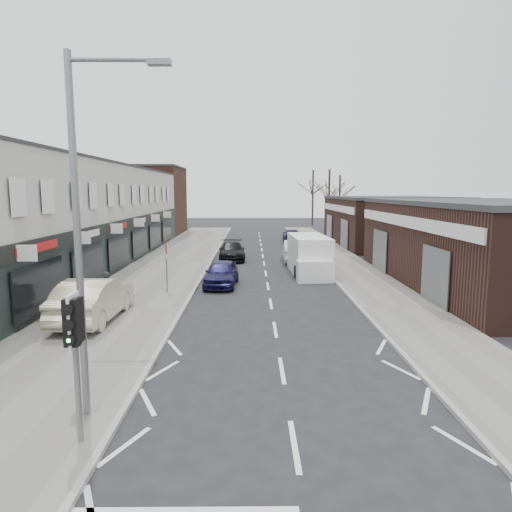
{
  "coord_description": "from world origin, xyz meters",
  "views": [
    {
      "loc": [
        -0.87,
        -10.77,
        5.21
      ],
      "look_at": [
        -0.71,
        7.61,
        2.6
      ],
      "focal_mm": 32.0,
      "sensor_mm": 36.0,
      "label": 1
    }
  ],
  "objects_px": {
    "street_lamp": "(84,219)",
    "parked_car_left_a": "(222,273)",
    "warning_sign": "(167,252)",
    "pedestrian": "(107,291)",
    "sedan_on_pavement": "(93,299)",
    "parked_car_right_b": "(297,238)",
    "traffic_light": "(74,334)",
    "parked_car_right_a": "(295,251)",
    "parked_car_right_c": "(292,236)",
    "white_van": "(309,256)",
    "parked_car_left_b": "(232,251)"
  },
  "relations": [
    {
      "from": "street_lamp",
      "to": "parked_car_left_a",
      "type": "height_order",
      "value": "street_lamp"
    },
    {
      "from": "street_lamp",
      "to": "parked_car_right_a",
      "type": "bearing_deg",
      "value": 73.91
    },
    {
      "from": "white_van",
      "to": "parked_car_right_b",
      "type": "height_order",
      "value": "white_van"
    },
    {
      "from": "warning_sign",
      "to": "white_van",
      "type": "bearing_deg",
      "value": 36.94
    },
    {
      "from": "traffic_light",
      "to": "parked_car_left_a",
      "type": "height_order",
      "value": "traffic_light"
    },
    {
      "from": "white_van",
      "to": "parked_car_left_b",
      "type": "relative_size",
      "value": 1.31
    },
    {
      "from": "street_lamp",
      "to": "parked_car_right_b",
      "type": "height_order",
      "value": "street_lamp"
    },
    {
      "from": "parked_car_left_a",
      "to": "parked_car_right_a",
      "type": "xyz_separation_m",
      "value": [
        4.95,
        9.0,
        0.09
      ]
    },
    {
      "from": "traffic_light",
      "to": "parked_car_right_b",
      "type": "relative_size",
      "value": 0.77
    },
    {
      "from": "warning_sign",
      "to": "parked_car_right_c",
      "type": "xyz_separation_m",
      "value": [
        8.43,
        24.46,
        -1.54
      ]
    },
    {
      "from": "sedan_on_pavement",
      "to": "traffic_light",
      "type": "bearing_deg",
      "value": 108.29
    },
    {
      "from": "parked_car_right_a",
      "to": "parked_car_right_b",
      "type": "relative_size",
      "value": 1.22
    },
    {
      "from": "sedan_on_pavement",
      "to": "parked_car_left_b",
      "type": "bearing_deg",
      "value": -104.65
    },
    {
      "from": "sedan_on_pavement",
      "to": "parked_car_right_a",
      "type": "bearing_deg",
      "value": -119.52
    },
    {
      "from": "sedan_on_pavement",
      "to": "parked_car_right_b",
      "type": "distance_m",
      "value": 28.83
    },
    {
      "from": "sedan_on_pavement",
      "to": "pedestrian",
      "type": "height_order",
      "value": "sedan_on_pavement"
    },
    {
      "from": "pedestrian",
      "to": "parked_car_right_a",
      "type": "height_order",
      "value": "pedestrian"
    },
    {
      "from": "parked_car_left_b",
      "to": "parked_car_right_c",
      "type": "bearing_deg",
      "value": 63.08
    },
    {
      "from": "parked_car_left_b",
      "to": "parked_car_right_a",
      "type": "bearing_deg",
      "value": -11.62
    },
    {
      "from": "warning_sign",
      "to": "pedestrian",
      "type": "relative_size",
      "value": 1.59
    },
    {
      "from": "sedan_on_pavement",
      "to": "parked_car_left_b",
      "type": "xyz_separation_m",
      "value": [
        4.76,
        16.96,
        -0.28
      ]
    },
    {
      "from": "parked_car_left_b",
      "to": "white_van",
      "type": "bearing_deg",
      "value": -51.3
    },
    {
      "from": "white_van",
      "to": "parked_car_right_c",
      "type": "height_order",
      "value": "white_van"
    },
    {
      "from": "pedestrian",
      "to": "traffic_light",
      "type": "bearing_deg",
      "value": 100.2
    },
    {
      "from": "street_lamp",
      "to": "parked_car_right_c",
      "type": "bearing_deg",
      "value": 78.18
    },
    {
      "from": "parked_car_left_b",
      "to": "sedan_on_pavement",
      "type": "bearing_deg",
      "value": -108.24
    },
    {
      "from": "street_lamp",
      "to": "sedan_on_pavement",
      "type": "xyz_separation_m",
      "value": [
        -2.66,
        7.73,
        -3.64
      ]
    },
    {
      "from": "parked_car_left_a",
      "to": "traffic_light",
      "type": "bearing_deg",
      "value": -92.93
    },
    {
      "from": "street_lamp",
      "to": "warning_sign",
      "type": "bearing_deg",
      "value": 92.84
    },
    {
      "from": "sedan_on_pavement",
      "to": "parked_car_left_a",
      "type": "distance_m",
      "value": 8.55
    },
    {
      "from": "white_van",
      "to": "traffic_light",
      "type": "bearing_deg",
      "value": -112.39
    },
    {
      "from": "traffic_light",
      "to": "parked_car_right_c",
      "type": "xyz_separation_m",
      "value": [
        7.67,
        38.48,
        -1.76
      ]
    },
    {
      "from": "pedestrian",
      "to": "parked_car_right_a",
      "type": "relative_size",
      "value": 0.35
    },
    {
      "from": "parked_car_left_b",
      "to": "parked_car_left_a",
      "type": "bearing_deg",
      "value": -93.44
    },
    {
      "from": "white_van",
      "to": "parked_car_right_a",
      "type": "relative_size",
      "value": 1.29
    },
    {
      "from": "traffic_light",
      "to": "sedan_on_pavement",
      "type": "bearing_deg",
      "value": 107.27
    },
    {
      "from": "pedestrian",
      "to": "parked_car_right_a",
      "type": "distance_m",
      "value": 17.46
    },
    {
      "from": "warning_sign",
      "to": "parked_car_right_b",
      "type": "height_order",
      "value": "warning_sign"
    },
    {
      "from": "white_van",
      "to": "parked_car_right_a",
      "type": "height_order",
      "value": "white_van"
    },
    {
      "from": "parked_car_right_a",
      "to": "parked_car_right_c",
      "type": "bearing_deg",
      "value": -91.45
    },
    {
      "from": "traffic_light",
      "to": "white_van",
      "type": "height_order",
      "value": "traffic_light"
    },
    {
      "from": "traffic_light",
      "to": "parked_car_right_c",
      "type": "bearing_deg",
      "value": 78.73
    },
    {
      "from": "parked_car_left_b",
      "to": "traffic_light",
      "type": "bearing_deg",
      "value": -96.93
    },
    {
      "from": "pedestrian",
      "to": "parked_car_left_a",
      "type": "distance_m",
      "value": 7.25
    },
    {
      "from": "warning_sign",
      "to": "parked_car_left_a",
      "type": "bearing_deg",
      "value": 39.39
    },
    {
      "from": "sedan_on_pavement",
      "to": "parked_car_right_b",
      "type": "bearing_deg",
      "value": -110.72
    },
    {
      "from": "sedan_on_pavement",
      "to": "parked_car_right_a",
      "type": "relative_size",
      "value": 1.07
    },
    {
      "from": "pedestrian",
      "to": "parked_car_left_b",
      "type": "height_order",
      "value": "pedestrian"
    },
    {
      "from": "white_van",
      "to": "sedan_on_pavement",
      "type": "xyz_separation_m",
      "value": [
        -9.96,
        -11.04,
        -0.16
      ]
    },
    {
      "from": "parked_car_left_a",
      "to": "parked_car_left_b",
      "type": "distance_m",
      "value": 9.77
    }
  ]
}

